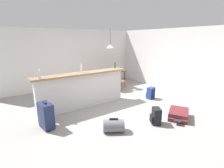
{
  "coord_description": "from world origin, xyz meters",
  "views": [
    {
      "loc": [
        -2.95,
        -4.11,
        2.08
      ],
      "look_at": [
        0.22,
        0.37,
        0.63
      ],
      "focal_mm": 27.3,
      "sensor_mm": 36.0,
      "label": 1
    }
  ],
  "objects_px": {
    "suitcase_flat_maroon": "(179,114)",
    "suitcase_upright_navy": "(46,115)",
    "bottle_clear": "(39,74)",
    "bottle_green": "(115,65)",
    "dining_chair_near_partition": "(118,78)",
    "pendant_lamp": "(110,46)",
    "backpack_black": "(156,116)",
    "backpack_blue": "(151,93)",
    "bottle_white": "(81,68)",
    "dining_table": "(111,73)",
    "duffel_bag_grey": "(114,126)"
  },
  "relations": [
    {
      "from": "pendant_lamp",
      "to": "suitcase_upright_navy",
      "type": "xyz_separation_m",
      "value": [
        -3.35,
        -2.15,
        -1.45
      ]
    },
    {
      "from": "bottle_clear",
      "to": "backpack_blue",
      "type": "xyz_separation_m",
      "value": [
        3.55,
        -0.59,
        -1.02
      ]
    },
    {
      "from": "backpack_blue",
      "to": "backpack_black",
      "type": "height_order",
      "value": "same"
    },
    {
      "from": "pendant_lamp",
      "to": "backpack_black",
      "type": "height_order",
      "value": "pendant_lamp"
    },
    {
      "from": "bottle_clear",
      "to": "suitcase_flat_maroon",
      "type": "height_order",
      "value": "bottle_clear"
    },
    {
      "from": "dining_table",
      "to": "backpack_blue",
      "type": "height_order",
      "value": "dining_table"
    },
    {
      "from": "suitcase_upright_navy",
      "to": "dining_chair_near_partition",
      "type": "bearing_deg",
      "value": 24.7
    },
    {
      "from": "bottle_green",
      "to": "dining_chair_near_partition",
      "type": "bearing_deg",
      "value": 47.38
    },
    {
      "from": "pendant_lamp",
      "to": "bottle_clear",
      "type": "bearing_deg",
      "value": -154.66
    },
    {
      "from": "dining_chair_near_partition",
      "to": "suitcase_flat_maroon",
      "type": "bearing_deg",
      "value": -93.84
    },
    {
      "from": "bottle_white",
      "to": "dining_chair_near_partition",
      "type": "relative_size",
      "value": 0.28
    },
    {
      "from": "suitcase_upright_navy",
      "to": "backpack_black",
      "type": "bearing_deg",
      "value": -30.72
    },
    {
      "from": "bottle_green",
      "to": "suitcase_upright_navy",
      "type": "relative_size",
      "value": 0.32
    },
    {
      "from": "backpack_blue",
      "to": "suitcase_upright_navy",
      "type": "bearing_deg",
      "value": -179.96
    },
    {
      "from": "bottle_green",
      "to": "suitcase_flat_maroon",
      "type": "bearing_deg",
      "value": -78.62
    },
    {
      "from": "pendant_lamp",
      "to": "suitcase_upright_navy",
      "type": "height_order",
      "value": "pendant_lamp"
    },
    {
      "from": "bottle_clear",
      "to": "backpack_blue",
      "type": "height_order",
      "value": "bottle_clear"
    },
    {
      "from": "backpack_black",
      "to": "duffel_bag_grey",
      "type": "distance_m",
      "value": 1.14
    },
    {
      "from": "bottle_white",
      "to": "backpack_blue",
      "type": "bearing_deg",
      "value": -18.17
    },
    {
      "from": "pendant_lamp",
      "to": "backpack_black",
      "type": "relative_size",
      "value": 1.98
    },
    {
      "from": "dining_table",
      "to": "dining_chair_near_partition",
      "type": "xyz_separation_m",
      "value": [
        -0.09,
        -0.59,
        -0.13
      ]
    },
    {
      "from": "bottle_white",
      "to": "backpack_black",
      "type": "xyz_separation_m",
      "value": [
        0.99,
        -2.13,
        -1.03
      ]
    },
    {
      "from": "suitcase_flat_maroon",
      "to": "suitcase_upright_navy",
      "type": "height_order",
      "value": "suitcase_upright_navy"
    },
    {
      "from": "backpack_blue",
      "to": "bottle_clear",
      "type": "bearing_deg",
      "value": 170.52
    },
    {
      "from": "bottle_white",
      "to": "pendant_lamp",
      "type": "xyz_separation_m",
      "value": [
        2.03,
        1.39,
        0.55
      ]
    },
    {
      "from": "dining_chair_near_partition",
      "to": "suitcase_upright_navy",
      "type": "height_order",
      "value": "dining_chair_near_partition"
    },
    {
      "from": "bottle_green",
      "to": "dining_table",
      "type": "height_order",
      "value": "bottle_green"
    },
    {
      "from": "dining_table",
      "to": "duffel_bag_grey",
      "type": "relative_size",
      "value": 1.94
    },
    {
      "from": "bottle_green",
      "to": "suitcase_upright_navy",
      "type": "xyz_separation_m",
      "value": [
        -2.6,
        -0.78,
        -0.88
      ]
    },
    {
      "from": "suitcase_flat_maroon",
      "to": "bottle_white",
      "type": "bearing_deg",
      "value": 127.48
    },
    {
      "from": "duffel_bag_grey",
      "to": "backpack_blue",
      "type": "bearing_deg",
      "value": 23.97
    },
    {
      "from": "bottle_white",
      "to": "suitcase_upright_navy",
      "type": "xyz_separation_m",
      "value": [
        -1.32,
        -0.76,
        -0.9
      ]
    },
    {
      "from": "suitcase_flat_maroon",
      "to": "suitcase_upright_navy",
      "type": "xyz_separation_m",
      "value": [
        -3.06,
        1.52,
        0.22
      ]
    },
    {
      "from": "suitcase_flat_maroon",
      "to": "bottle_green",
      "type": "bearing_deg",
      "value": 101.38
    },
    {
      "from": "bottle_white",
      "to": "bottle_green",
      "type": "bearing_deg",
      "value": 0.9
    },
    {
      "from": "backpack_black",
      "to": "dining_table",
      "type": "bearing_deg",
      "value": 73.22
    },
    {
      "from": "bottle_clear",
      "to": "dining_table",
      "type": "xyz_separation_m",
      "value": [
        3.28,
        1.49,
        -0.57
      ]
    },
    {
      "from": "backpack_black",
      "to": "dining_chair_near_partition",
      "type": "bearing_deg",
      "value": 71.6
    },
    {
      "from": "bottle_clear",
      "to": "suitcase_upright_navy",
      "type": "relative_size",
      "value": 0.35
    },
    {
      "from": "bottle_clear",
      "to": "dining_chair_near_partition",
      "type": "bearing_deg",
      "value": 15.82
    },
    {
      "from": "pendant_lamp",
      "to": "backpack_black",
      "type": "distance_m",
      "value": 4.0
    },
    {
      "from": "suitcase_flat_maroon",
      "to": "pendant_lamp",
      "type": "bearing_deg",
      "value": 85.53
    },
    {
      "from": "bottle_white",
      "to": "backpack_blue",
      "type": "distance_m",
      "value": 2.63
    },
    {
      "from": "suitcase_flat_maroon",
      "to": "suitcase_upright_navy",
      "type": "relative_size",
      "value": 1.32
    },
    {
      "from": "bottle_green",
      "to": "backpack_blue",
      "type": "xyz_separation_m",
      "value": [
        1.02,
        -0.78,
        -1.0
      ]
    },
    {
      "from": "suitcase_flat_maroon",
      "to": "backpack_black",
      "type": "xyz_separation_m",
      "value": [
        -0.75,
        0.14,
        0.09
      ]
    },
    {
      "from": "backpack_blue",
      "to": "bottle_green",
      "type": "bearing_deg",
      "value": 142.77
    },
    {
      "from": "bottle_green",
      "to": "dining_chair_near_partition",
      "type": "distance_m",
      "value": 1.2
    },
    {
      "from": "duffel_bag_grey",
      "to": "dining_table",
      "type": "bearing_deg",
      "value": 55.91
    },
    {
      "from": "bottle_clear",
      "to": "bottle_white",
      "type": "bearing_deg",
      "value": 7.44
    }
  ]
}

